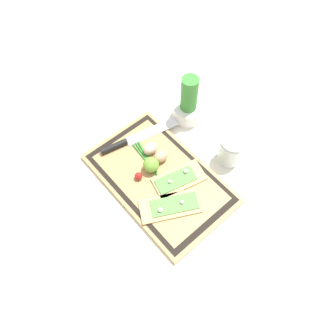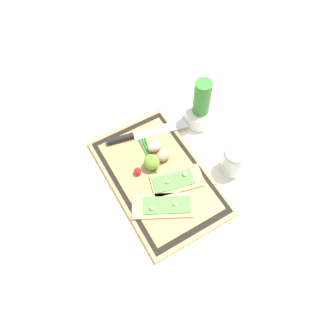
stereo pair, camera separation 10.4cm
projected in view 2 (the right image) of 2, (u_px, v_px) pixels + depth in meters
ground_plane at (158, 178)px, 1.15m from camera, size 6.00×6.00×0.00m
cutting_board at (158, 177)px, 1.14m from camera, size 0.51×0.31×0.02m
pizza_slice_near at (163, 206)px, 1.07m from camera, size 0.17×0.22×0.02m
pizza_slice_far at (176, 181)px, 1.11m from camera, size 0.13×0.19×0.02m
knife at (134, 136)px, 1.20m from camera, size 0.10×0.31×0.02m
egg_brown at (163, 155)px, 1.15m from camera, size 0.04×0.05×0.04m
egg_pink at (154, 146)px, 1.17m from camera, size 0.04×0.05×0.04m
lime at (150, 163)px, 1.12m from camera, size 0.06×0.06×0.06m
cherry_tomato_red at (138, 171)px, 1.12m from camera, size 0.03×0.03×0.03m
scallion_bunch at (155, 172)px, 1.13m from camera, size 0.30×0.08×0.01m
herb_pot at (201, 109)px, 1.21m from camera, size 0.11×0.11×0.20m
sauce_jar at (234, 162)px, 1.13m from camera, size 0.09×0.09×0.11m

